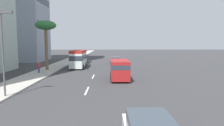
% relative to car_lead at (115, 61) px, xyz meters
% --- Properties ---
extents(ground_plane, '(198.00, 198.00, 0.00)m').
position_rel_car_lead_xyz_m(ground_plane, '(-6.53, 3.43, -0.74)').
color(ground_plane, '#38383A').
extents(sidewalk_right, '(162.00, 3.63, 0.15)m').
position_rel_car_lead_xyz_m(sidewalk_right, '(-6.53, 11.20, -0.66)').
color(sidewalk_right, '#B2ADA3').
rests_on(sidewalk_right, ground_plane).
extents(lane_stripe_mid, '(3.20, 0.16, 0.01)m').
position_rel_car_lead_xyz_m(lane_stripe_mid, '(-22.91, 3.43, -0.73)').
color(lane_stripe_mid, silver).
rests_on(lane_stripe_mid, ground_plane).
extents(lane_stripe_far, '(3.20, 0.16, 0.01)m').
position_rel_car_lead_xyz_m(lane_stripe_far, '(-15.05, 3.43, -0.73)').
color(lane_stripe_far, silver).
rests_on(lane_stripe_far, ground_plane).
extents(car_lead, '(4.24, 1.96, 1.55)m').
position_rel_car_lead_xyz_m(car_lead, '(0.00, 0.00, 0.00)').
color(car_lead, '#1E478C').
rests_on(car_lead, ground_plane).
extents(minibus_second, '(6.76, 2.26, 3.14)m').
position_rel_car_lead_xyz_m(minibus_second, '(-5.86, 6.73, 0.98)').
color(minibus_second, silver).
rests_on(minibus_second, ground_plane).
extents(van_third, '(5.18, 2.23, 2.35)m').
position_rel_car_lead_xyz_m(van_third, '(-17.30, 0.09, 0.61)').
color(van_third, '#A51E1E').
rests_on(van_third, ground_plane).
extents(pedestrian_near_lamp, '(0.39, 0.37, 1.57)m').
position_rel_car_lead_xyz_m(pedestrian_near_lamp, '(-12.60, 11.39, 0.27)').
color(pedestrian_near_lamp, navy).
rests_on(pedestrian_near_lamp, sidewalk_right).
extents(palm_tree, '(3.30, 3.30, 7.82)m').
position_rel_car_lead_xyz_m(palm_tree, '(-8.94, 11.36, 6.17)').
color(palm_tree, brown).
rests_on(palm_tree, sidewalk_right).
extents(street_lamp, '(0.24, 0.97, 6.79)m').
position_rel_car_lead_xyz_m(street_lamp, '(-25.20, 9.67, 3.60)').
color(street_lamp, '#4C4C51').
rests_on(street_lamp, sidewalk_right).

